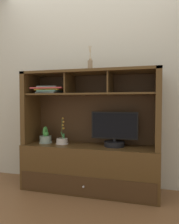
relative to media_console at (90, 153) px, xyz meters
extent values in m
cube|color=brown|center=(0.00, -0.01, -0.44)|extent=(6.00, 6.00, 0.02)
cube|color=beige|center=(0.00, 0.25, 0.97)|extent=(6.00, 0.02, 2.80)
cube|color=#4D3418|center=(0.00, -0.01, -0.17)|extent=(1.59, 0.46, 0.53)
cube|color=#3D2714|center=(0.00, -0.24, -0.31)|extent=(1.53, 0.01, 0.21)
sphere|color=silver|center=(0.00, -0.25, -0.31)|extent=(0.02, 0.02, 0.02)
cube|color=#4D3418|center=(-0.77, -0.01, 0.53)|extent=(0.06, 0.42, 0.87)
cube|color=#4D3418|center=(0.77, -0.01, 0.53)|extent=(0.06, 0.42, 0.87)
cube|color=#3D2714|center=(0.00, 0.19, 0.52)|extent=(1.53, 0.02, 0.84)
cube|color=#4D3418|center=(0.00, -0.01, 0.95)|extent=(1.59, 0.42, 0.03)
cube|color=#4D3418|center=(0.00, -0.01, 0.70)|extent=(1.47, 0.37, 0.02)
cube|color=#4D3418|center=(-0.25, -0.01, 0.83)|extent=(0.02, 0.35, 0.23)
cube|color=#4D3418|center=(0.25, -0.01, 0.83)|extent=(0.02, 0.35, 0.23)
cylinder|color=black|center=(0.29, 0.01, 0.13)|extent=(0.24, 0.24, 0.06)
cylinder|color=black|center=(0.29, 0.01, 0.17)|extent=(0.04, 0.04, 0.03)
cube|color=black|center=(0.29, 0.01, 0.34)|extent=(0.53, 0.03, 0.31)
cube|color=black|center=(0.29, -0.01, 0.34)|extent=(0.50, 0.00, 0.28)
cylinder|color=beige|center=(-0.35, -0.02, 0.13)|extent=(0.13, 0.13, 0.07)
cylinder|color=beige|center=(-0.35, -0.02, 0.10)|extent=(0.16, 0.16, 0.01)
cylinder|color=#4C6B38|center=(-0.35, -0.02, 0.29)|extent=(0.01, 0.01, 0.24)
sphere|color=#BA892B|center=(-0.33, 0.00, 0.29)|extent=(0.03, 0.03, 0.03)
sphere|color=#BA892B|center=(-0.33, -0.02, 0.33)|extent=(0.02, 0.02, 0.02)
sphere|color=#BA892B|center=(-0.33, -0.02, 0.37)|extent=(0.03, 0.03, 0.03)
sphere|color=#BA892B|center=(-0.34, 0.00, 0.41)|extent=(0.02, 0.02, 0.02)
ellipsoid|color=#429853|center=(-0.33, -0.03, 0.20)|extent=(0.06, 0.08, 0.12)
ellipsoid|color=#429853|center=(-0.33, -0.01, 0.20)|extent=(0.04, 0.05, 0.07)
cylinder|color=#8A9D8F|center=(-0.57, -0.01, 0.14)|extent=(0.14, 0.14, 0.09)
cylinder|color=#8A9D8F|center=(-0.57, -0.01, 0.10)|extent=(0.17, 0.17, 0.01)
ellipsoid|color=#41933D|center=(-0.56, -0.01, 0.21)|extent=(0.05, 0.07, 0.07)
ellipsoid|color=#41933D|center=(-0.58, 0.01, 0.24)|extent=(0.05, 0.04, 0.13)
ellipsoid|color=#41933D|center=(-0.58, -0.03, 0.24)|extent=(0.04, 0.05, 0.11)
cube|color=#5B645E|center=(-0.49, -0.07, 0.72)|extent=(0.27, 0.24, 0.02)
cube|color=#426E63|center=(-0.47, -0.07, 0.74)|extent=(0.24, 0.25, 0.02)
cube|color=gold|center=(-0.49, -0.07, 0.76)|extent=(0.30, 0.17, 0.02)
cube|color=#B2393A|center=(-0.48, -0.07, 0.77)|extent=(0.40, 0.26, 0.02)
cube|color=slate|center=(-0.49, -0.06, 0.79)|extent=(0.26, 0.24, 0.02)
cylinder|color=#8D7456|center=(0.00, 0.02, 1.03)|extent=(0.06, 0.06, 0.13)
cylinder|color=#8D7456|center=(0.00, 0.02, 1.11)|extent=(0.03, 0.03, 0.02)
cylinder|color=tan|center=(0.00, 0.02, 1.18)|extent=(0.00, 0.02, 0.17)
cylinder|color=tan|center=(0.00, 0.02, 1.18)|extent=(0.03, 0.01, 0.17)
cylinder|color=tan|center=(0.00, 0.02, 1.18)|extent=(0.02, 0.02, 0.17)
cylinder|color=tan|center=(0.00, 0.02, 1.18)|extent=(0.02, 0.03, 0.17)
cylinder|color=tan|center=(0.00, 0.02, 1.18)|extent=(0.04, 0.01, 0.17)
camera|label=1|loc=(0.69, -2.46, 0.61)|focal=34.89mm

